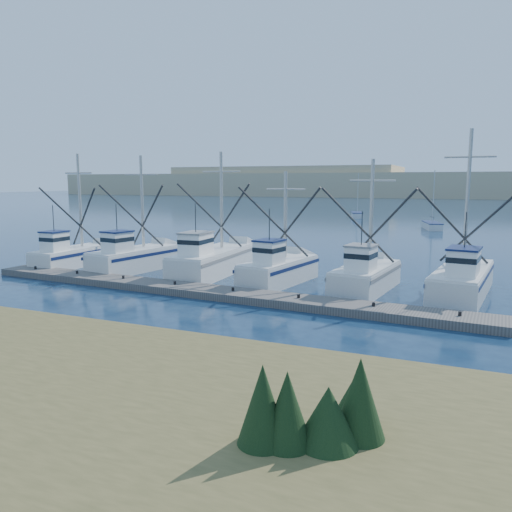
{
  "coord_description": "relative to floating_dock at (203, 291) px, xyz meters",
  "views": [
    {
      "loc": [
        7.88,
        -18.78,
        6.6
      ],
      "look_at": [
        -3.41,
        8.0,
        2.23
      ],
      "focal_mm": 35.0,
      "sensor_mm": 36.0,
      "label": 1
    }
  ],
  "objects": [
    {
      "name": "ground",
      "position": [
        6.1,
        -6.37,
        -0.22
      ],
      "size": [
        500.0,
        500.0,
        0.0
      ],
      "primitive_type": "plane",
      "color": "#0D213C",
      "rests_on": "ground"
    },
    {
      "name": "trawler_fleet",
      "position": [
        0.62,
        5.02,
        0.76
      ],
      "size": [
        31.24,
        9.13,
        9.66
      ],
      "color": "silver",
      "rests_on": "ground"
    },
    {
      "name": "floating_dock",
      "position": [
        0.0,
        0.0,
        0.0
      ],
      "size": [
        32.48,
        4.11,
        0.43
      ],
      "primitive_type": "cube",
      "rotation": [
        0.0,
        0.0,
        -0.06
      ],
      "color": "#655F5B",
      "rests_on": "ground"
    },
    {
      "name": "sailboat_near",
      "position": [
        9.68,
        47.74,
        0.28
      ],
      "size": [
        3.21,
        6.25,
        8.1
      ],
      "rotation": [
        0.0,
        0.0,
        0.25
      ],
      "color": "silver",
      "rests_on": "ground"
    },
    {
      "name": "dune_ridge",
      "position": [
        6.1,
        203.63,
        4.78
      ],
      "size": [
        360.0,
        60.0,
        10.0
      ],
      "primitive_type": "cube",
      "color": "tan",
      "rests_on": "ground"
    },
    {
      "name": "sailboat_far",
      "position": [
        -4.48,
        66.12,
        0.28
      ],
      "size": [
        3.27,
        6.15,
        8.1
      ],
      "rotation": [
        0.0,
        0.0,
        0.26
      ],
      "color": "silver",
      "rests_on": "ground"
    }
  ]
}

